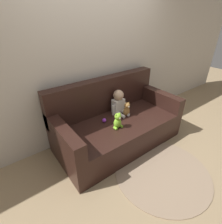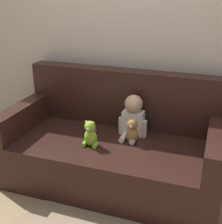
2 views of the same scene
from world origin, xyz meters
The scene contains 8 objects.
ground_plane centered at (0.00, 0.00, 0.00)m, with size 12.00×12.00×0.00m, color #9E8460.
wall_back centered at (0.00, 0.58, 1.30)m, with size 8.00×0.05×2.60m.
couch centered at (0.00, 0.07, 0.34)m, with size 2.03×1.00×1.04m.
person_baby centered at (0.15, 0.19, 0.64)m, with size 0.28×0.31×0.41m.
teddy_bear_brown centered at (0.19, 0.03, 0.57)m, with size 0.12×0.11×0.24m.
plush_toy_side centered at (-0.15, -0.16, 0.57)m, with size 0.15×0.11×0.25m.
toy_ball centered at (-0.22, 0.09, 0.48)m, with size 0.07×0.07×0.07m.
floor_rug centered at (0.07, -0.89, 0.01)m, with size 1.31×1.31×0.01m.
Camera 1 is at (-1.52, -1.82, 1.96)m, focal length 28.00 mm.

